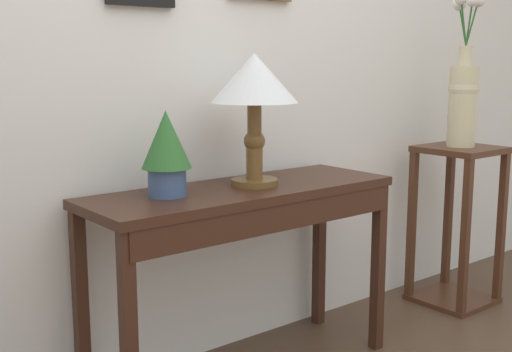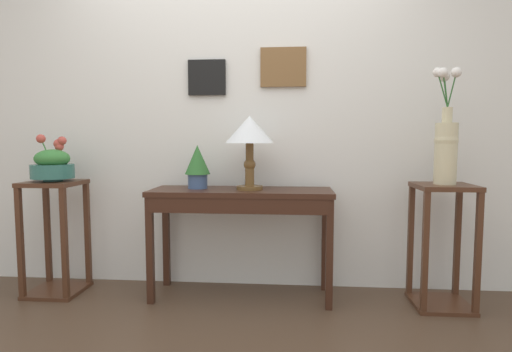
{
  "view_description": "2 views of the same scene",
  "coord_description": "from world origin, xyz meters",
  "px_view_note": "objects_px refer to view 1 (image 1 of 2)",
  "views": [
    {
      "loc": [
        -1.41,
        -0.91,
        1.23
      ],
      "look_at": [
        0.1,
        0.96,
        0.81
      ],
      "focal_mm": 45.82,
      "sensor_mm": 36.0,
      "label": 1
    },
    {
      "loc": [
        0.41,
        -1.77,
        1.09
      ],
      "look_at": [
        0.18,
        1.01,
        0.85
      ],
      "focal_mm": 28.82,
      "sensor_mm": 36.0,
      "label": 2
    }
  ],
  "objects_px": {
    "potted_plant_on_console": "(166,149)",
    "pedestal_stand_right": "(456,226)",
    "flower_vase_tall_right": "(463,92)",
    "table_lamp": "(254,86)",
    "console_table": "(246,215)"
  },
  "relations": [
    {
      "from": "pedestal_stand_right",
      "to": "flower_vase_tall_right",
      "type": "xyz_separation_m",
      "value": [
        -0.0,
        -0.0,
        0.68
      ]
    },
    {
      "from": "potted_plant_on_console",
      "to": "flower_vase_tall_right",
      "type": "distance_m",
      "value": 1.65
    },
    {
      "from": "potted_plant_on_console",
      "to": "flower_vase_tall_right",
      "type": "bearing_deg",
      "value": -3.1
    },
    {
      "from": "table_lamp",
      "to": "flower_vase_tall_right",
      "type": "height_order",
      "value": "flower_vase_tall_right"
    },
    {
      "from": "potted_plant_on_console",
      "to": "flower_vase_tall_right",
      "type": "height_order",
      "value": "flower_vase_tall_right"
    },
    {
      "from": "potted_plant_on_console",
      "to": "pedestal_stand_right",
      "type": "height_order",
      "value": "potted_plant_on_console"
    },
    {
      "from": "flower_vase_tall_right",
      "to": "potted_plant_on_console",
      "type": "bearing_deg",
      "value": 176.9
    },
    {
      "from": "console_table",
      "to": "pedestal_stand_right",
      "type": "bearing_deg",
      "value": -1.36
    },
    {
      "from": "table_lamp",
      "to": "pedestal_stand_right",
      "type": "distance_m",
      "value": 1.47
    },
    {
      "from": "console_table",
      "to": "flower_vase_tall_right",
      "type": "xyz_separation_m",
      "value": [
        1.33,
        -0.03,
        0.43
      ]
    },
    {
      "from": "table_lamp",
      "to": "potted_plant_on_console",
      "type": "distance_m",
      "value": 0.43
    },
    {
      "from": "potted_plant_on_console",
      "to": "pedestal_stand_right",
      "type": "bearing_deg",
      "value": -3.05
    },
    {
      "from": "potted_plant_on_console",
      "to": "pedestal_stand_right",
      "type": "relative_size",
      "value": 0.37
    },
    {
      "from": "table_lamp",
      "to": "pedestal_stand_right",
      "type": "height_order",
      "value": "table_lamp"
    },
    {
      "from": "potted_plant_on_console",
      "to": "flower_vase_tall_right",
      "type": "relative_size",
      "value": 0.41
    }
  ]
}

